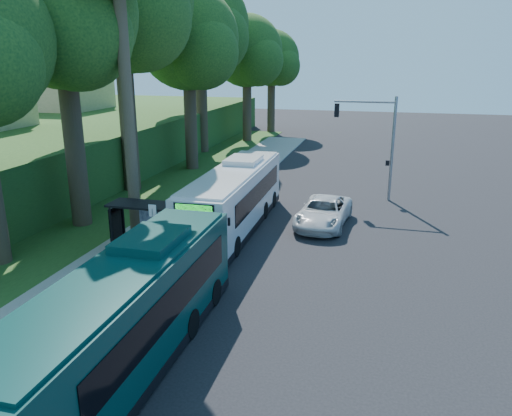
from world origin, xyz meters
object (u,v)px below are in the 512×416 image
(white_bus, at_px, (235,197))
(teal_bus, at_px, (126,315))
(pickup, at_px, (323,212))
(bus_shelter, at_px, (139,217))

(white_bus, relative_size, teal_bus, 1.00)
(white_bus, distance_m, pickup, 5.25)
(pickup, bearing_deg, teal_bus, -100.58)
(bus_shelter, distance_m, teal_bus, 10.09)
(teal_bus, distance_m, pickup, 16.06)
(bus_shelter, bearing_deg, teal_bus, -64.67)
(pickup, bearing_deg, bus_shelter, -138.62)
(white_bus, height_order, teal_bus, teal_bus)
(bus_shelter, xyz_separation_m, white_bus, (3.57, 4.59, 0.02))
(bus_shelter, distance_m, pickup, 10.60)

